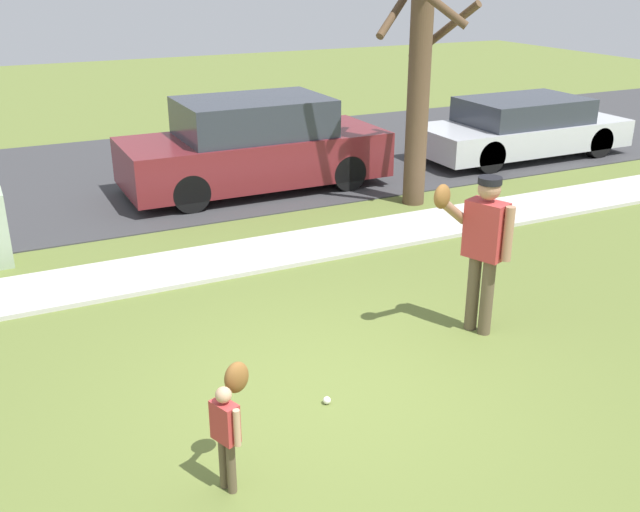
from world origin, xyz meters
name	(u,v)px	position (x,y,z in m)	size (l,w,h in m)	color
ground_plane	(214,267)	(0.00, 3.50, 0.00)	(48.00, 48.00, 0.00)	olive
sidewalk_strip	(211,262)	(0.00, 3.60, 0.03)	(36.00, 1.20, 0.06)	beige
road_surface	(131,175)	(0.00, 8.60, 0.01)	(36.00, 6.80, 0.02)	#38383A
person_adult	(482,239)	(2.04, 0.44, 1.11)	(0.85, 0.59, 1.78)	brown
person_child	(229,413)	(-1.24, -0.81, 0.64)	(0.41, 0.48, 0.97)	brown
baseball	(327,400)	(-0.09, -0.15, 0.04)	(0.07, 0.07, 0.07)	white
street_tree_near	(420,65)	(4.00, 4.74, 2.32)	(1.84, 1.88, 4.31)	brown
parked_suv_maroon	(254,146)	(1.86, 6.72, 0.79)	(4.70, 1.90, 1.63)	maroon
parked_sedan_silver	(521,128)	(7.78, 6.51, 0.62)	(4.60, 1.80, 1.23)	silver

